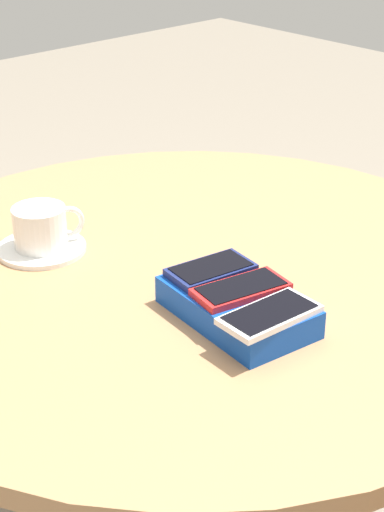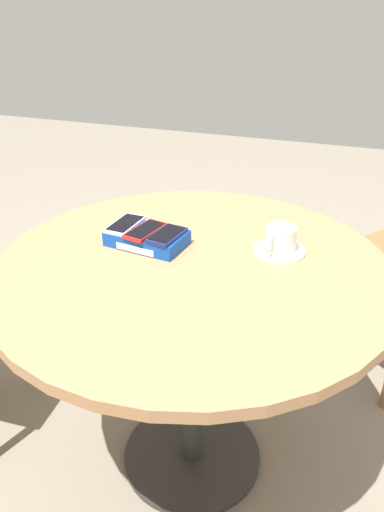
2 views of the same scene
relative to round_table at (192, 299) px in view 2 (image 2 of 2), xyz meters
name	(u,v)px [view 2 (image 2 of 2)]	position (x,y,z in m)	size (l,w,h in m)	color
ground_plane	(192,456)	(0.00, 0.00, -0.63)	(8.00, 8.00, 0.00)	gray
round_table	(192,299)	(0.00, 0.00, 0.00)	(1.06, 1.06, 0.74)	#2D2D2D
phone_box	(147,238)	(-0.16, 0.06, 0.14)	(0.23, 0.15, 0.04)	#0F42AD
phone_white	(125,224)	(-0.23, 0.07, 0.16)	(0.08, 0.14, 0.01)	silver
phone_red	(145,231)	(-0.16, 0.05, 0.16)	(0.09, 0.14, 0.01)	red
phone_navy	(167,235)	(-0.09, 0.05, 0.16)	(0.08, 0.13, 0.01)	navy
saucer	(279,251)	(0.21, 0.14, 0.12)	(0.14, 0.14, 0.01)	white
coffee_cup	(280,238)	(0.21, 0.14, 0.16)	(0.08, 0.11, 0.07)	white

